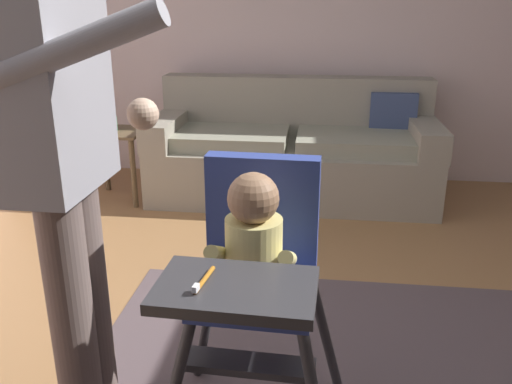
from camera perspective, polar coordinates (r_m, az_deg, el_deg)
The scene contains 7 objects.
ground at distance 2.37m, azimuth 6.60°, elevation -18.58°, with size 6.28×6.70×0.10m, color #A07246.
wall_far at distance 4.45m, azimuth 7.82°, elevation 18.15°, with size 5.48×0.06×2.62m, color silver.
couch at distance 4.08m, azimuth 4.03°, elevation 4.20°, with size 2.08×0.86×0.86m.
high_chair at distance 1.64m, azimuth -0.10°, elevation -7.19°, with size 0.63×0.74×0.96m.
adult_standing at distance 1.72m, azimuth -19.53°, elevation 2.00°, with size 0.51×0.50×1.63m.
side_table at distance 4.09m, azimuth -14.43°, elevation 4.41°, with size 0.40×0.40×0.52m.
sippy_cup at distance 4.06m, azimuth -14.96°, elevation 7.00°, with size 0.07×0.07×0.10m, color green.
Camera 1 is at (-0.03, -1.86, 1.41)m, focal length 37.83 mm.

